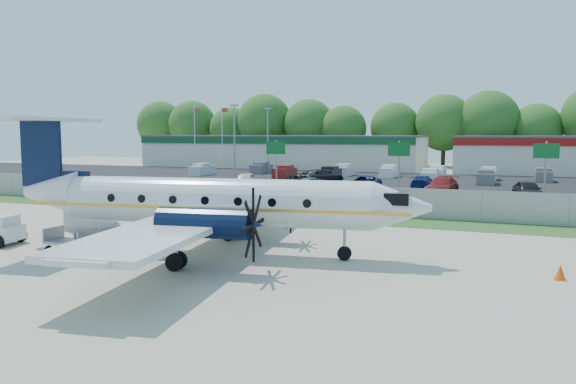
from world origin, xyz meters
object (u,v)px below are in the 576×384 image
at_px(aircraft, 208,201).
at_px(baggage_cart_near, 70,241).
at_px(baggage_cart_far, 102,243).
at_px(service_container, 91,207).

bearing_deg(aircraft, baggage_cart_near, -160.04).
bearing_deg(baggage_cart_far, service_container, 134.55).
bearing_deg(baggage_cart_far, aircraft, 24.11).
height_order(aircraft, baggage_cart_near, aircraft).
bearing_deg(service_container, aircraft, -19.39).
height_order(aircraft, baggage_cart_far, aircraft).
height_order(aircraft, service_container, aircraft).
bearing_deg(baggage_cart_near, aircraft, 19.96).
xyz_separation_m(baggage_cart_near, service_container, (-3.78, 5.74, 0.72)).
distance_m(baggage_cart_near, baggage_cart_far, 1.67).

